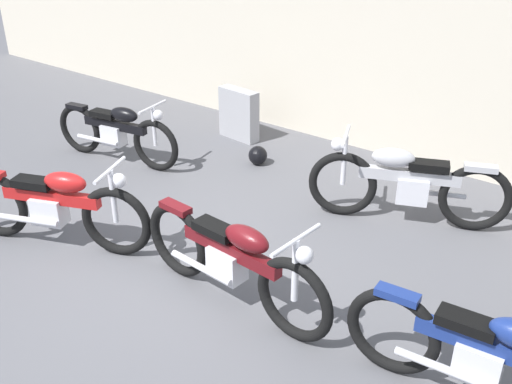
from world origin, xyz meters
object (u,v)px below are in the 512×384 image
(motorcycle_black, at_px, (117,132))
(motorcycle_maroon, at_px, (233,260))
(motorcycle_silver, at_px, (406,183))
(motorcycle_blue, at_px, (490,359))
(stone_marker, at_px, (239,114))
(helmet, at_px, (258,155))
(motorcycle_red, at_px, (54,206))

(motorcycle_black, xyz_separation_m, motorcycle_maroon, (3.24, -1.47, 0.03))
(motorcycle_silver, relative_size, motorcycle_blue, 0.98)
(stone_marker, xyz_separation_m, motorcycle_blue, (4.64, -2.97, 0.08))
(stone_marker, relative_size, motorcycle_silver, 0.37)
(helmet, distance_m, motorcycle_blue, 4.54)
(motorcycle_black, distance_m, motorcycle_silver, 3.89)
(motorcycle_black, relative_size, motorcycle_maroon, 0.92)
(helmet, height_order, motorcycle_blue, motorcycle_blue)
(motorcycle_silver, height_order, motorcycle_red, motorcycle_silver)
(helmet, relative_size, motorcycle_red, 0.13)
(stone_marker, relative_size, helmet, 2.94)
(motorcycle_maroon, relative_size, motorcycle_red, 1.06)
(stone_marker, bearing_deg, helmet, -36.12)
(motorcycle_black, bearing_deg, stone_marker, 55.11)
(motorcycle_silver, xyz_separation_m, motorcycle_blue, (1.61, -2.14, -0.02))
(motorcycle_silver, distance_m, motorcycle_blue, 2.68)
(stone_marker, height_order, motorcycle_silver, motorcycle_silver)
(motorcycle_maroon, bearing_deg, motorcycle_black, 159.13)
(stone_marker, relative_size, motorcycle_maroon, 0.35)
(motorcycle_maroon, distance_m, motorcycle_blue, 2.18)
(motorcycle_black, distance_m, motorcycle_red, 2.16)
(motorcycle_black, bearing_deg, motorcycle_maroon, -34.37)
(motorcycle_silver, bearing_deg, motorcycle_red, 21.64)
(stone_marker, xyz_separation_m, motorcycle_red, (0.39, -3.47, 0.09))
(stone_marker, height_order, motorcycle_maroon, motorcycle_maroon)
(motorcycle_black, bearing_deg, motorcycle_silver, 2.36)
(motorcycle_red, bearing_deg, motorcycle_silver, 22.59)
(stone_marker, height_order, motorcycle_blue, motorcycle_blue)
(stone_marker, distance_m, helmet, 1.02)
(stone_marker, bearing_deg, motorcycle_silver, -15.34)
(motorcycle_maroon, bearing_deg, helmet, 126.81)
(helmet, xyz_separation_m, motorcycle_black, (-1.57, -1.07, 0.30))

